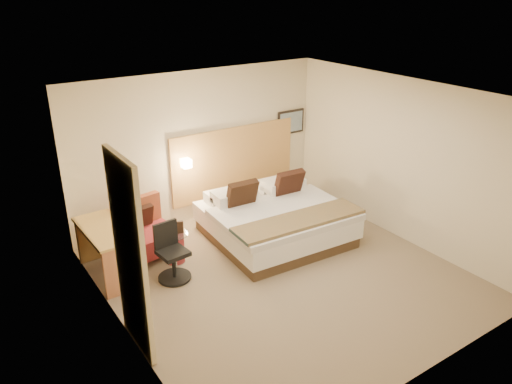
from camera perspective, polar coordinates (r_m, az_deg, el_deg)
floor at (r=7.60m, az=3.05°, el=-9.53°), size 4.80×5.00×0.02m
ceiling at (r=6.54m, az=3.56°, el=10.96°), size 4.80×5.00×0.02m
wall_back at (r=8.95m, az=-6.48°, el=5.19°), size 4.80×0.02×2.70m
wall_front at (r=5.41m, az=19.72°, el=-8.76°), size 4.80×0.02×2.70m
wall_left at (r=5.95m, az=-15.64°, el=-5.18°), size 0.02×5.00×2.70m
wall_right at (r=8.55m, az=16.31°, el=3.51°), size 0.02×5.00×2.70m
headboard_panel at (r=9.37m, az=-2.47°, el=3.57°), size 2.60×0.04×1.30m
art_frame at (r=9.94m, az=3.99°, el=8.00°), size 0.62×0.03×0.47m
art_canvas at (r=9.92m, az=4.06°, el=7.97°), size 0.54×0.01×0.39m
lamp_arm at (r=8.79m, az=-8.16°, el=3.39°), size 0.02×0.12×0.02m
lamp_shade at (r=8.74m, az=-7.98°, el=3.28°), size 0.15×0.15×0.15m
curtain at (r=5.81m, az=-14.21°, el=-7.18°), size 0.06×0.90×2.42m
bottle_a at (r=7.76m, az=-9.79°, el=-4.05°), size 0.07×0.07×0.18m
bottle_b at (r=7.78m, az=-9.70°, el=-3.97°), size 0.07×0.07×0.18m
menu_folder at (r=7.73m, az=-8.74°, el=-3.99°), size 0.12×0.08×0.20m
bed at (r=8.46m, az=2.14°, el=-3.14°), size 2.26×2.21×1.05m
lounge_chair at (r=8.18m, az=-12.47°, el=-4.60°), size 0.95×0.87×0.89m
side_table at (r=7.87m, az=-9.28°, el=-6.14°), size 0.56×0.56×0.50m
desk at (r=7.61m, az=-16.64°, el=-5.05°), size 0.61×1.27×0.78m
desk_chair at (r=7.44m, az=-9.61°, el=-7.30°), size 0.53×0.53×0.86m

